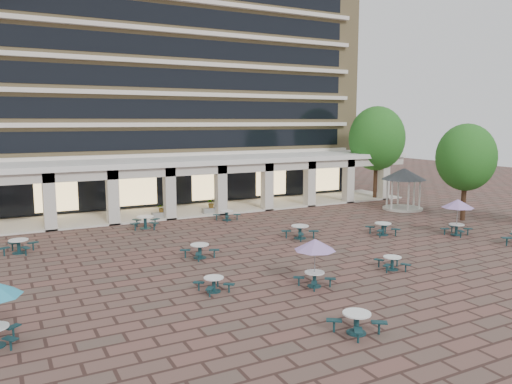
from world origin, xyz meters
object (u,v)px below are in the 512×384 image
(gazebo, at_px, (404,179))
(planter_right, at_px, (211,207))
(picnic_table_1, at_px, (357,321))
(picnic_table_2, at_px, (392,262))
(planter_left, at_px, (162,213))

(gazebo, relative_size, planter_right, 2.48)
(picnic_table_1, distance_m, planter_right, 23.80)
(planter_right, bearing_deg, picnic_table_1, -100.19)
(picnic_table_2, xyz_separation_m, planter_right, (-2.23, 18.24, 0.15))
(picnic_table_2, bearing_deg, picnic_table_1, -122.48)
(picnic_table_2, relative_size, planter_left, 1.20)
(picnic_table_2, height_order, planter_right, planter_right)
(picnic_table_1, bearing_deg, planter_left, 79.26)
(picnic_table_1, distance_m, gazebo, 26.46)
(planter_left, relative_size, planter_right, 1.00)
(picnic_table_1, height_order, picnic_table_2, picnic_table_1)
(picnic_table_2, bearing_deg, gazebo, 63.25)
(gazebo, distance_m, planter_left, 20.15)
(picnic_table_2, bearing_deg, planter_right, 115.68)
(picnic_table_1, distance_m, picnic_table_2, 8.27)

